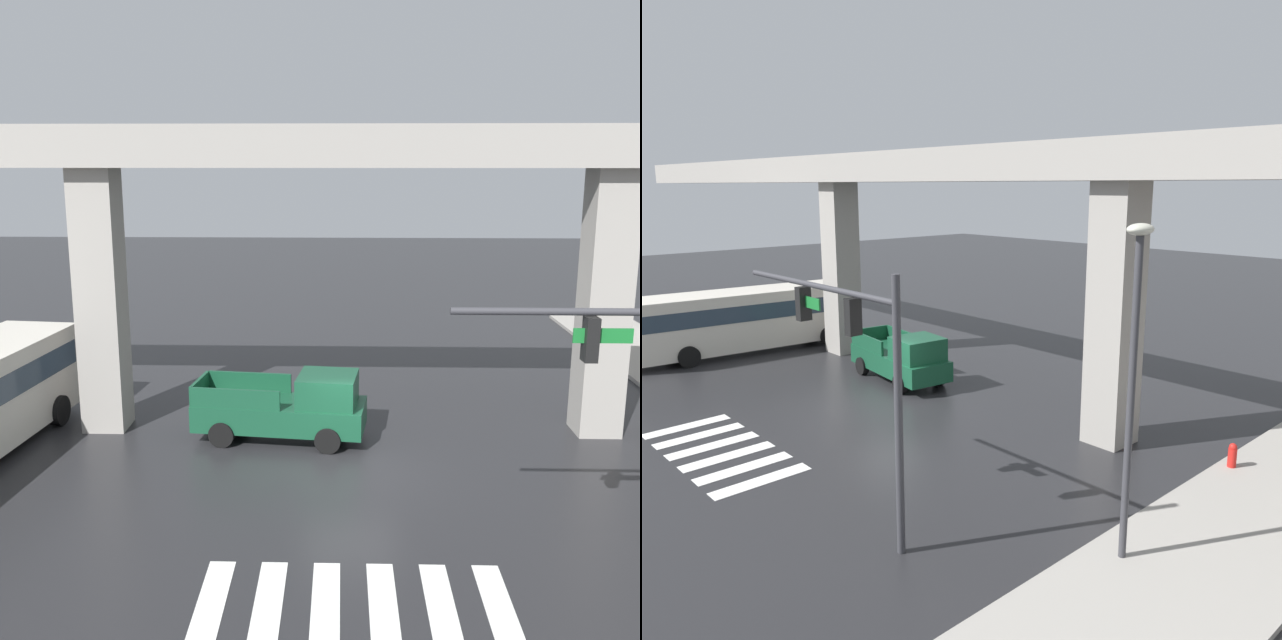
% 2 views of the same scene
% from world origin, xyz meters
% --- Properties ---
extents(ground_plane, '(120.00, 120.00, 0.00)m').
position_xyz_m(ground_plane, '(0.00, 0.00, 0.00)').
color(ground_plane, '#232326').
extents(crosswalk_stripes, '(6.05, 2.80, 0.01)m').
position_xyz_m(crosswalk_stripes, '(-0.00, -6.24, 0.01)').
color(crosswalk_stripes, silver).
rests_on(crosswalk_stripes, ground).
extents(elevated_overpass, '(58.31, 2.15, 9.28)m').
position_xyz_m(elevated_overpass, '(0.00, 3.10, 7.97)').
color(elevated_overpass, '#9E9991').
rests_on(elevated_overpass, ground).
extents(pickup_truck, '(5.29, 2.54, 2.08)m').
position_xyz_m(pickup_truck, '(-1.81, 2.21, 0.99)').
color(pickup_truck, '#14472D').
rests_on(pickup_truck, ground).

